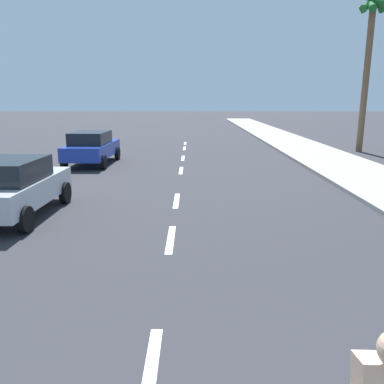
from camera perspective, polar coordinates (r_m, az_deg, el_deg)
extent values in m
plane|color=#2D2D33|center=(18.62, -1.56, 3.94)|extent=(160.00, 160.00, 0.00)
cube|color=#9E998E|center=(21.73, 18.69, 4.80)|extent=(3.60, 80.00, 0.14)
cube|color=white|center=(4.97, -6.21, -25.00)|extent=(0.16, 1.80, 0.01)
cube|color=white|center=(8.87, -3.20, -6.88)|extent=(0.16, 1.80, 0.01)
cube|color=white|center=(12.12, -2.35, -1.26)|extent=(0.16, 1.80, 0.01)
cube|color=white|center=(17.22, -1.68, 3.17)|extent=(0.16, 1.80, 0.01)
cube|color=white|center=(20.82, -1.40, 4.97)|extent=(0.16, 1.80, 0.01)
cube|color=white|center=(24.99, -1.18, 6.40)|extent=(0.16, 1.80, 0.01)
cube|color=white|center=(27.81, -1.07, 7.13)|extent=(0.16, 1.80, 0.01)
cube|color=#B7BABF|center=(11.42, -24.41, 0.13)|extent=(1.77, 3.99, 0.64)
cube|color=black|center=(11.13, -25.14, 2.91)|extent=(1.52, 2.09, 0.56)
cylinder|color=black|center=(13.03, -25.01, -0.06)|extent=(0.20, 0.65, 0.64)
cylinder|color=black|center=(12.38, -18.13, -0.12)|extent=(0.20, 0.65, 0.64)
cylinder|color=black|center=(9.98, -23.22, -3.74)|extent=(0.20, 0.65, 0.64)
cube|color=#1E389E|center=(19.51, -14.45, 6.01)|extent=(1.91, 4.30, 0.64)
cube|color=black|center=(19.24, -14.73, 7.69)|extent=(1.64, 2.26, 0.56)
cylinder|color=black|center=(21.19, -15.67, 5.49)|extent=(0.20, 0.64, 0.64)
cylinder|color=black|center=(20.73, -10.92, 5.58)|extent=(0.20, 0.64, 0.64)
cylinder|color=black|center=(18.47, -18.27, 4.19)|extent=(0.20, 0.64, 0.64)
cylinder|color=black|center=(17.95, -12.88, 4.28)|extent=(0.20, 0.64, 0.64)
cylinder|color=brown|center=(25.35, 24.01, 14.92)|extent=(0.36, 0.36, 8.43)
cone|color=#195B23|center=(25.95, 25.48, 23.82)|extent=(0.49, 1.38, 0.82)
cone|color=#195B23|center=(26.09, 24.90, 23.81)|extent=(1.53, 0.94, 1.15)
cone|color=#195B23|center=(25.97, 24.42, 23.91)|extent=(1.49, 1.34, 1.35)
cone|color=#195B23|center=(25.75, 24.40, 24.01)|extent=(0.45, 1.45, 1.26)
cone|color=#195B23|center=(25.60, 25.01, 24.02)|extent=(1.54, 0.97, 0.96)
cone|color=#195B23|center=(25.70, 25.44, 23.94)|extent=(1.40, 1.08, 1.27)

